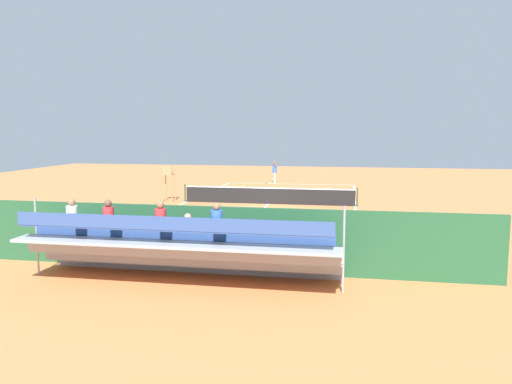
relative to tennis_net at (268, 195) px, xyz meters
name	(u,v)px	position (x,y,z in m)	size (l,w,h in m)	color
ground_plane	(268,204)	(0.00, 0.00, -0.50)	(60.00, 60.00, 0.00)	#D17542
court_line_markings	(269,204)	(0.00, -0.04, -0.50)	(10.10, 22.20, 0.01)	white
tennis_net	(268,195)	(0.00, 0.00, 0.00)	(10.30, 0.10, 1.07)	black
backdrop_wall	(197,238)	(0.00, 14.00, 0.50)	(18.00, 0.16, 2.00)	#235633
bleacher_stand	(181,250)	(0.06, 15.41, 0.45)	(9.06, 2.40, 2.48)	#9EA0A5
umpire_chair	(168,180)	(6.20, -0.13, 0.81)	(0.67, 0.67, 2.14)	#A88456
courtside_bench	(270,249)	(-2.19, 13.27, 0.06)	(1.80, 0.40, 0.93)	#234C2D
equipment_bag	(205,259)	(-0.06, 13.40, -0.32)	(0.90, 0.36, 0.36)	#334C8C
tennis_player	(275,171)	(1.31, -11.34, 0.51)	(0.43, 0.55, 1.93)	white
tennis_racket	(269,183)	(1.71, -11.12, -0.49)	(0.55, 0.46, 0.03)	black
tennis_ball_near	(243,185)	(3.44, -9.09, -0.47)	(0.07, 0.07, 0.07)	#CCDB33
tennis_ball_far	(243,185)	(3.47, -8.98, -0.47)	(0.07, 0.07, 0.07)	#CCDB33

